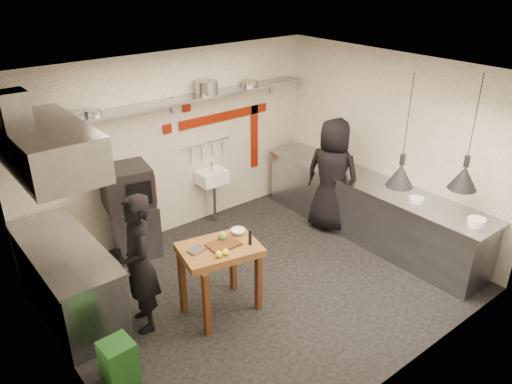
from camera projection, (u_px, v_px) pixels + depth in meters
floor at (261, 285)px, 6.69m from camera, size 5.00×5.00×0.00m
ceiling at (262, 76)px, 5.49m from camera, size 5.00×5.00×0.00m
wall_back at (174, 145)px, 7.57m from camera, size 5.00×0.04×2.80m
wall_front at (405, 267)px, 4.61m from camera, size 5.00×0.04×2.80m
wall_left at (55, 262)px, 4.68m from camera, size 0.04×4.20×2.80m
wall_right at (390, 147)px, 7.50m from camera, size 0.04×4.20×2.80m
red_band_horiz at (225, 116)px, 7.97m from camera, size 1.70×0.02×0.14m
red_band_vert at (254, 137)px, 8.52m from camera, size 0.14×0.02×1.10m
red_tile_a at (186, 107)px, 7.46m from camera, size 0.14×0.02×0.14m
red_tile_b at (167, 129)px, 7.38m from camera, size 0.14×0.02×0.14m
back_shelf at (177, 101)px, 7.13m from camera, size 4.60×0.34×0.04m
shelf_bracket_left at (39, 131)px, 6.21m from camera, size 0.04×0.06×0.24m
shelf_bracket_mid at (172, 106)px, 7.28m from camera, size 0.04×0.06×0.24m
shelf_bracket_right at (271, 86)px, 8.36m from camera, size 0.04×0.06×0.24m
pan_far_left at (72, 116)px, 6.26m from camera, size 0.37×0.37×0.09m
pan_mid_left at (93, 113)px, 6.42m from camera, size 0.22×0.22×0.07m
stock_pot at (206, 87)px, 7.37m from camera, size 0.44×0.44×0.20m
pan_right at (250, 83)px, 7.86m from camera, size 0.32×0.32×0.08m
oven_stand at (136, 230)px, 7.24m from camera, size 0.69×0.65×0.80m
combi_oven at (126, 186)px, 6.95m from camera, size 0.74×0.71×0.58m
oven_door at (138, 193)px, 6.76m from camera, size 0.50×0.12×0.46m
oven_glass at (140, 194)px, 6.73m from camera, size 0.33×0.08×0.34m
hand_sink at (212, 177)px, 8.02m from camera, size 0.46×0.34×0.22m
sink_tap at (212, 167)px, 7.94m from camera, size 0.03×0.03×0.14m
sink_drain at (214, 202)px, 8.18m from camera, size 0.06×0.06×0.66m
utensil_rail at (206, 143)px, 7.89m from camera, size 0.90×0.02×0.02m
counter_right at (368, 209)px, 7.71m from camera, size 0.70×3.80×0.90m
counter_right_top at (371, 182)px, 7.51m from camera, size 0.76×3.90×0.03m
plate_stack at (477, 222)px, 6.27m from camera, size 0.27×0.27×0.09m
small_bowl_right at (417, 199)px, 6.88m from camera, size 0.25×0.25×0.05m
counter_left at (68, 281)px, 6.02m from camera, size 0.70×1.90×0.90m
counter_left_top at (62, 248)px, 5.82m from camera, size 0.76×2.00×0.03m
extractor_hood at (47, 147)px, 5.32m from camera, size 0.78×1.60×0.50m
hood_duct at (15, 115)px, 5.01m from camera, size 0.28×0.28×0.50m
green_bin at (119, 362)px, 5.08m from camera, size 0.33×0.33×0.50m
prep_table at (221, 279)px, 6.04m from camera, size 1.03×0.82×0.92m
cutting_board at (224, 244)px, 5.86m from camera, size 0.38×0.27×0.02m
pepper_mill at (250, 237)px, 5.84m from camera, size 0.05×0.05×0.20m
lemon_a at (219, 254)px, 5.61m from camera, size 0.10×0.10×0.08m
lemon_b at (226, 252)px, 5.66m from camera, size 0.10×0.10×0.08m
veg_ball at (223, 236)px, 5.95m from camera, size 0.13×0.13×0.11m
steel_tray at (197, 250)px, 5.74m from camera, size 0.21×0.16×0.03m
bowl at (238, 231)px, 6.10m from camera, size 0.18×0.18×0.06m
heat_lamp_near at (406, 132)px, 5.96m from camera, size 0.39×0.39×1.42m
heat_lamp_far at (472, 134)px, 5.98m from camera, size 0.44×0.44×1.46m
chef_left at (139, 264)px, 5.63m from camera, size 0.54×0.69×1.70m
chef_right at (332, 175)px, 7.75m from camera, size 0.85×1.04×1.82m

